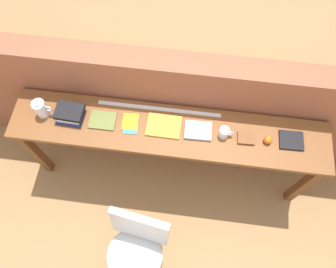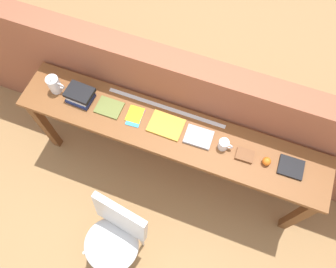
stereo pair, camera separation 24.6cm
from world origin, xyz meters
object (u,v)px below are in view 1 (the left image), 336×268
(chair_white_moulded, at_px, (136,246))
(pitcher_white, at_px, (41,108))
(book_stack_leftmost, at_px, (70,114))
(sports_ball_small, at_px, (268,140))
(pamphlet_pile_colourful, at_px, (131,123))
(leather_journal_brown, at_px, (246,138))
(magazine_cycling, at_px, (103,120))
(book_repair_rightmost, at_px, (291,140))
(mug, at_px, (224,133))
(book_open_centre, at_px, (164,126))

(chair_white_moulded, height_order, pitcher_white, pitcher_white)
(book_stack_leftmost, bearing_deg, sports_ball_small, -0.66)
(pamphlet_pile_colourful, relative_size, leather_journal_brown, 1.40)
(chair_white_moulded, bearing_deg, book_stack_leftmost, 126.40)
(book_stack_leftmost, distance_m, magazine_cycling, 0.25)
(book_stack_leftmost, relative_size, book_repair_rightmost, 1.22)
(mug, bearing_deg, book_stack_leftmost, 179.72)
(pitcher_white, distance_m, leather_journal_brown, 1.59)
(sports_ball_small, bearing_deg, book_stack_leftmost, 179.34)
(magazine_cycling, bearing_deg, pitcher_white, 179.44)
(mug, xyz_separation_m, leather_journal_brown, (0.17, -0.01, -0.03))
(book_stack_leftmost, height_order, leather_journal_brown, book_stack_leftmost)
(magazine_cycling, height_order, sports_ball_small, sports_ball_small)
(book_stack_leftmost, distance_m, book_open_centre, 0.73)
(book_stack_leftmost, xyz_separation_m, pamphlet_pile_colourful, (0.47, 0.01, -0.04))
(pitcher_white, distance_m, book_open_centre, 0.96)
(book_stack_leftmost, xyz_separation_m, book_repair_rightmost, (1.71, 0.01, -0.04))
(chair_white_moulded, xyz_separation_m, leather_journal_brown, (0.74, 0.84, 0.37))
(book_stack_leftmost, distance_m, book_repair_rightmost, 1.71)
(chair_white_moulded, xyz_separation_m, pamphlet_pile_colourful, (-0.16, 0.86, 0.36))
(pitcher_white, height_order, book_open_centre, pitcher_white)
(mug, height_order, book_repair_rightmost, mug)
(pamphlet_pile_colourful, height_order, mug, mug)
(pamphlet_pile_colourful, xyz_separation_m, book_open_centre, (0.26, 0.00, 0.00))
(magazine_cycling, distance_m, sports_ball_small, 1.28)
(pitcher_white, relative_size, mug, 1.67)
(book_open_centre, xyz_separation_m, mug, (0.47, -0.02, 0.04))
(book_stack_leftmost, bearing_deg, leather_journal_brown, -0.72)
(book_stack_leftmost, bearing_deg, book_open_centre, 0.78)
(pitcher_white, bearing_deg, chair_white_moulded, -45.26)
(magazine_cycling, bearing_deg, chair_white_moulded, -65.71)
(chair_white_moulded, relative_size, leather_journal_brown, 6.86)
(sports_ball_small, bearing_deg, leather_journal_brown, 179.83)
(book_stack_leftmost, height_order, mug, book_stack_leftmost)
(book_open_centre, height_order, mug, mug)
(pamphlet_pile_colourful, xyz_separation_m, sports_ball_small, (1.06, -0.02, 0.03))
(pamphlet_pile_colourful, bearing_deg, book_repair_rightmost, 0.16)
(book_open_centre, bearing_deg, sports_ball_small, -1.28)
(book_repair_rightmost, bearing_deg, book_open_centre, 178.69)
(book_stack_leftmost, relative_size, mug, 2.01)
(mug, relative_size, book_repair_rightmost, 0.61)
(chair_white_moulded, relative_size, book_stack_leftmost, 4.04)
(magazine_cycling, height_order, leather_journal_brown, leather_journal_brown)
(leather_journal_brown, bearing_deg, chair_white_moulded, -132.79)
(pitcher_white, bearing_deg, book_stack_leftmost, -1.51)
(book_stack_leftmost, distance_m, leather_journal_brown, 1.37)
(magazine_cycling, xyz_separation_m, book_open_centre, (0.48, 0.01, 0.00))
(pamphlet_pile_colourful, distance_m, mug, 0.73)
(book_stack_leftmost, height_order, book_open_centre, book_stack_leftmost)
(magazine_cycling, xyz_separation_m, sports_ball_small, (1.28, -0.02, 0.02))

